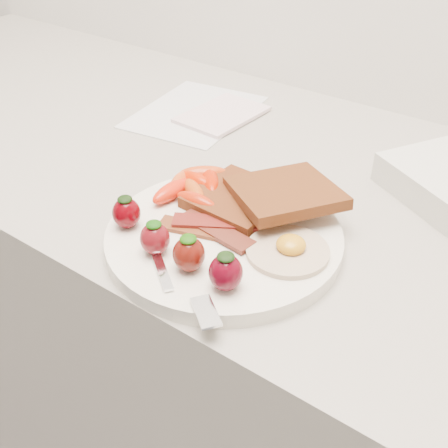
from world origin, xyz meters
The scene contains 11 objects.
counter centered at (0.00, 1.70, 0.45)m, with size 2.00×0.60×0.90m, color gray.
plate centered at (0.02, 1.54, 0.91)m, with size 0.27×0.27×0.02m, color white.
toast_lower centered at (0.00, 1.59, 0.93)m, with size 0.10×0.10×0.01m, color #3A180A.
toast_upper centered at (0.05, 1.62, 0.94)m, with size 0.12×0.12×0.01m, color #3E1B0E.
fried_egg centered at (0.10, 1.54, 0.92)m, with size 0.10×0.10×0.02m.
bacon_strips centered at (0.01, 1.53, 0.92)m, with size 0.12×0.08×0.01m.
baby_carrots centered at (-0.06, 1.58, 0.93)m, with size 0.09×0.12×0.02m.
strawberries centered at (0.01, 1.46, 0.94)m, with size 0.19×0.05×0.04m.
fork centered at (0.04, 1.44, 0.92)m, with size 0.16×0.09×0.00m.
paper_sheet centered at (-0.23, 1.80, 0.90)m, with size 0.17×0.23×0.00m, color silver.
notepad centered at (-0.18, 1.81, 0.91)m, with size 0.10×0.14×0.01m, color silver.
Camera 1 is at (0.33, 1.12, 1.29)m, focal length 45.00 mm.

